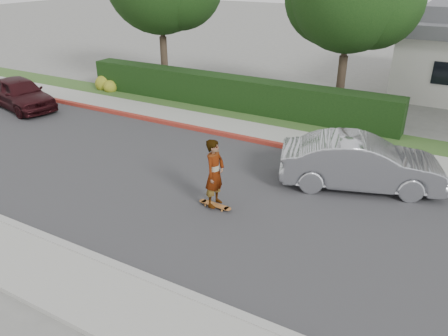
{
  "coord_description": "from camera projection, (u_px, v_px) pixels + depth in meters",
  "views": [
    {
      "loc": [
        6.18,
        -9.65,
        6.12
      ],
      "look_at": [
        0.91,
        -0.25,
        1.0
      ],
      "focal_mm": 35.0,
      "sensor_mm": 36.0,
      "label": 1
    }
  ],
  "objects": [
    {
      "name": "flowering_shrub",
      "position": [
        106.0,
        85.0,
        22.54
      ],
      "size": [
        1.4,
        1.0,
        0.9
      ],
      "color": "#2D4C19",
      "rests_on": "ground"
    },
    {
      "name": "hedge",
      "position": [
        229.0,
        93.0,
        19.63
      ],
      "size": [
        15.0,
        1.0,
        1.5
      ],
      "primitive_type": "cube",
      "color": "black",
      "rests_on": "ground"
    },
    {
      "name": "skateboarder",
      "position": [
        215.0,
        173.0,
        11.51
      ],
      "size": [
        0.46,
        0.69,
        1.9
      ],
      "primitive_type": "imported",
      "rotation": [
        0.0,
        0.0,
        1.57
      ],
      "color": "white",
      "rests_on": "skateboard"
    },
    {
      "name": "curb_far",
      "position": [
        260.0,
        141.0,
        16.16
      ],
      "size": [
        60.0,
        0.2,
        0.15
      ],
      "primitive_type": "cube",
      "color": "#9E9E99",
      "rests_on": "ground"
    },
    {
      "name": "sidewalk_far",
      "position": [
        270.0,
        134.0,
        16.87
      ],
      "size": [
        60.0,
        1.6,
        0.12
      ],
      "primitive_type": "cube",
      "color": "gray",
      "rests_on": "ground"
    },
    {
      "name": "curb_red_section",
      "position": [
        152.0,
        120.0,
        18.36
      ],
      "size": [
        12.0,
        0.21,
        0.15
      ],
      "primitive_type": "cube",
      "color": "maroon",
      "rests_on": "ground"
    },
    {
      "name": "planting_strip",
      "position": [
        285.0,
        122.0,
        18.14
      ],
      "size": [
        60.0,
        1.6,
        0.1
      ],
      "primitive_type": "cube",
      "color": "#2D4C1E",
      "rests_on": "ground"
    },
    {
      "name": "curb_near",
      "position": [
        104.0,
        262.0,
        9.7
      ],
      "size": [
        60.0,
        0.2,
        0.15
      ],
      "primitive_type": "cube",
      "color": "#9E9E99",
      "rests_on": "ground"
    },
    {
      "name": "ground",
      "position": [
        201.0,
        189.0,
        12.96
      ],
      "size": [
        120.0,
        120.0,
        0.0
      ],
      "primitive_type": "plane",
      "color": "slate",
      "rests_on": "ground"
    },
    {
      "name": "road",
      "position": [
        201.0,
        189.0,
        12.96
      ],
      "size": [
        60.0,
        8.0,
        0.01
      ],
      "primitive_type": "cube",
      "color": "#2D2D30",
      "rests_on": "ground"
    },
    {
      "name": "sidewalk_near",
      "position": [
        73.0,
        286.0,
        8.99
      ],
      "size": [
        60.0,
        1.6,
        0.12
      ],
      "primitive_type": "cube",
      "color": "gray",
      "rests_on": "ground"
    },
    {
      "name": "car_maroon",
      "position": [
        20.0,
        93.0,
        19.7
      ],
      "size": [
        4.46,
        2.6,
        1.43
      ],
      "primitive_type": "imported",
      "rotation": [
        0.0,
        0.0,
        1.34
      ],
      "color": "black",
      "rests_on": "ground"
    },
    {
      "name": "car_silver",
      "position": [
        361.0,
        163.0,
        12.79
      ],
      "size": [
        4.94,
        3.05,
        1.54
      ],
      "primitive_type": "imported",
      "rotation": [
        0.0,
        0.0,
        1.9
      ],
      "color": "#AFB1B7",
      "rests_on": "ground"
    },
    {
      "name": "skateboard",
      "position": [
        215.0,
        205.0,
        11.93
      ],
      "size": [
        1.01,
        0.24,
        0.09
      ],
      "rotation": [
        0.0,
        0.0,
        -0.05
      ],
      "color": "#C97F37",
      "rests_on": "ground"
    }
  ]
}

